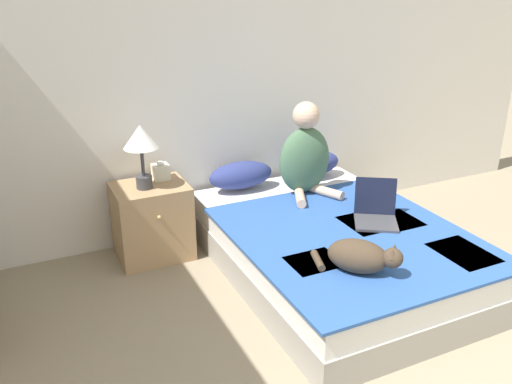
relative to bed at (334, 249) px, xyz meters
name	(u,v)px	position (x,y,z in m)	size (l,w,h in m)	color
wall_back	(256,70)	(-0.08, 1.09, 1.08)	(5.76, 0.05, 2.55)	silver
bed	(334,249)	(0.00, 0.00, 0.00)	(1.45, 2.04, 0.40)	#9E998E
pillow_near	(241,175)	(-0.32, 0.88, 0.31)	(0.53, 0.25, 0.21)	navy
pillow_far	(310,164)	(0.32, 0.88, 0.31)	(0.53, 0.25, 0.21)	navy
person_sitting	(305,156)	(0.09, 0.58, 0.50)	(0.42, 0.41, 0.71)	#476B4C
cat_tabby	(361,256)	(-0.23, -0.60, 0.30)	(0.40, 0.47, 0.20)	#473828
laptop_open	(376,213)	(0.27, -0.08, 0.26)	(0.41, 0.42, 0.27)	#424247
nightstand	(152,221)	(-1.07, 0.81, 0.09)	(0.53, 0.44, 0.57)	tan
table_lamp	(141,142)	(-1.11, 0.78, 0.71)	(0.24, 0.24, 0.46)	#38383D
tissue_box	(161,171)	(-0.95, 0.91, 0.43)	(0.12, 0.12, 0.14)	beige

